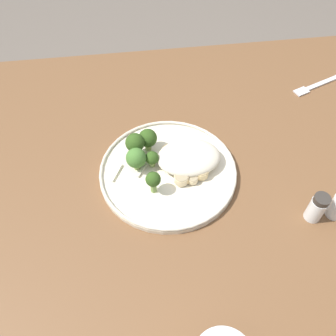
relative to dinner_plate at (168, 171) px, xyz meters
The scene contains 21 objects.
ground 0.75m from the dinner_plate, 44.26° to the left, with size 6.00×6.00×0.00m, color #665B51.
wooden_dining_table 0.11m from the dinner_plate, 44.26° to the left, with size 1.40×1.00×0.74m.
dinner_plate is the anchor object (origin of this frame).
noodle_bed 0.05m from the dinner_plate, 161.76° to the right, with size 0.13×0.10×0.04m.
seared_scallop_left_edge 0.07m from the dinner_plate, 161.32° to the left, with size 0.03×0.03×0.02m.
seared_scallop_half_hidden 0.09m from the dinner_plate, 155.93° to the right, with size 0.04×0.04×0.02m.
seared_scallop_center_golden 0.05m from the dinner_plate, 103.30° to the right, with size 0.04×0.04×0.02m.
seared_scallop_on_noodles 0.04m from the dinner_plate, 125.23° to the left, with size 0.03×0.03×0.02m.
seared_scallop_rear_pale 0.06m from the dinner_plate, 159.49° to the right, with size 0.03×0.03×0.02m.
seared_scallop_large_seared 0.04m from the dinner_plate, 169.71° to the right, with size 0.03×0.03×0.01m.
seared_scallop_tilted_round 0.06m from the dinner_plate, 142.73° to the left, with size 0.02×0.02×0.01m.
broccoli_floret_split_head 0.07m from the dinner_plate, 14.82° to the right, with size 0.04×0.04×0.05m.
broccoli_floret_small_sprig 0.04m from the dinner_plate, 31.09° to the right, with size 0.03×0.03×0.04m.
broccoli_floret_beside_noodles 0.09m from the dinner_plate, 38.74° to the right, with size 0.04×0.04×0.06m.
broccoli_floret_near_rim 0.07m from the dinner_plate, 52.55° to the left, with size 0.03×0.03×0.05m.
broccoli_floret_tall_stalk 0.08m from the dinner_plate, 62.16° to the right, with size 0.04×0.04×0.06m.
onion_sliver_long_sliver 0.11m from the dinner_plate, ahead, with size 0.05×0.01×0.00m, color silver.
onion_sliver_curled_piece 0.05m from the dinner_plate, ahead, with size 0.04×0.01×0.00m, color silver.
onion_sliver_short_strip 0.04m from the dinner_plate, 79.18° to the right, with size 0.05×0.01×0.00m, color silver.
dinner_fork 0.50m from the dinner_plate, 151.36° to the right, with size 0.18×0.08×0.00m.
pepper_shaker 0.30m from the dinner_plate, 151.92° to the left, with size 0.03×0.03×0.07m.
Camera 1 is at (0.01, 0.41, 1.35)m, focal length 38.45 mm.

